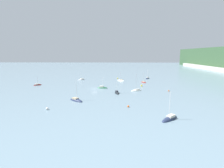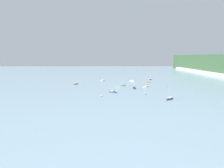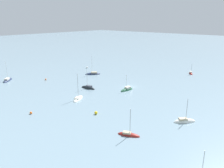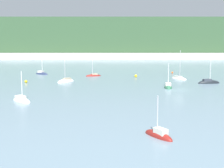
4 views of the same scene
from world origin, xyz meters
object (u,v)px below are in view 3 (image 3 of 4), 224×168
Objects in this scene: sailboat_1 at (8,80)px; sailboat_3 at (93,74)px; mooring_buoy_2 at (31,113)px; mooring_buoy_3 at (46,79)px; sailboat_0 at (191,74)px; sailboat_5 at (184,122)px; sailboat_9 at (78,99)px; sailboat_8 at (129,135)px; sailboat_6 at (127,90)px; sailboat_7 at (88,88)px; mooring_buoy_0 at (87,67)px; mooring_buoy_1 at (96,113)px.

sailboat_3 is (-19.70, -31.52, -0.01)m from sailboat_1.
mooring_buoy_2 is 0.99× the size of mooring_buoy_3.
sailboat_1 reaches higher than sailboat_0.
sailboat_1 is 1.28× the size of sailboat_5.
sailboat_9 reaches higher than mooring_buoy_3.
sailboat_5 is at bearing -179.26° from mooring_buoy_3.
sailboat_3 reaches higher than sailboat_0.
sailboat_3 is 1.35× the size of sailboat_8.
sailboat_3 is 46.77m from mooring_buoy_2.
sailboat_6 is at bearing 111.80° from sailboat_3.
sailboat_0 is at bearing -122.14° from sailboat_7.
sailboat_8 is at bearing -135.30° from sailboat_1.
sailboat_9 is at bearing -93.95° from mooring_buoy_2.
sailboat_1 is 1.08× the size of sailboat_7.
sailboat_8 is at bearing 93.20° from sailboat_3.
sailboat_0 is 59.75m from sailboat_9.
sailboat_7 is 37.00m from sailboat_8.
sailboat_1 is 13.43× the size of mooring_buoy_2.
sailboat_6 is (8.27, 39.87, -0.00)m from sailboat_0.
mooring_buoy_0 is at bearing -58.39° from mooring_buoy_2.
mooring_buoy_1 is at bearing 143.48° from sailboat_8.
sailboat_0 is 46.84m from sailboat_3.
mooring_buoy_3 is at bearing 1.25° from sailboat_7.
sailboat_1 is 10.32× the size of mooring_buoy_0.
mooring_buoy_0 reaches higher than mooring_buoy_1.
sailboat_9 is (33.32, 6.99, 0.00)m from sailboat_5.
sailboat_0 is 40.72m from sailboat_6.
sailboat_1 is 66.28m from sailboat_8.
mooring_buoy_0 is at bearing -104.41° from sailboat_6.
sailboat_6 is at bearing -106.44° from sailboat_1.
sailboat_5 is at bearing -146.07° from mooring_buoy_2.
sailboat_1 is 37.18m from sailboat_3.
sailboat_6 is at bearing -44.61° from sailboat_0.
mooring_buoy_1 is (-12.76, 4.48, 0.36)m from sailboat_9.
sailboat_3 is at bearing -80.93° from sailboat_0.
sailboat_7 is at bearing 127.43° from sailboat_5.
sailboat_6 is 7.65× the size of mooring_buoy_1.
mooring_buoy_1 is (13.69, -3.30, 0.36)m from sailboat_8.
sailboat_9 is 10.66× the size of mooring_buoy_1.
sailboat_8 is at bearing 166.46° from mooring_buoy_1.
sailboat_6 is (26.83, -11.04, 0.03)m from sailboat_5.
sailboat_0 is 66.71m from sailboat_8.
mooring_buoy_3 is at bearing 142.70° from sailboat_8.
mooring_buoy_2 is (7.60, 34.21, 0.24)m from sailboat_6.
sailboat_3 is at bearing 8.96° from sailboat_9.
sailboat_1 reaches higher than mooring_buoy_2.
sailboat_6 is 14.72m from sailboat_7.
sailboat_8 is 56.48m from mooring_buoy_3.
sailboat_0 is at bearing -152.60° from mooring_buoy_0.
mooring_buoy_3 reaches higher than mooring_buoy_2.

